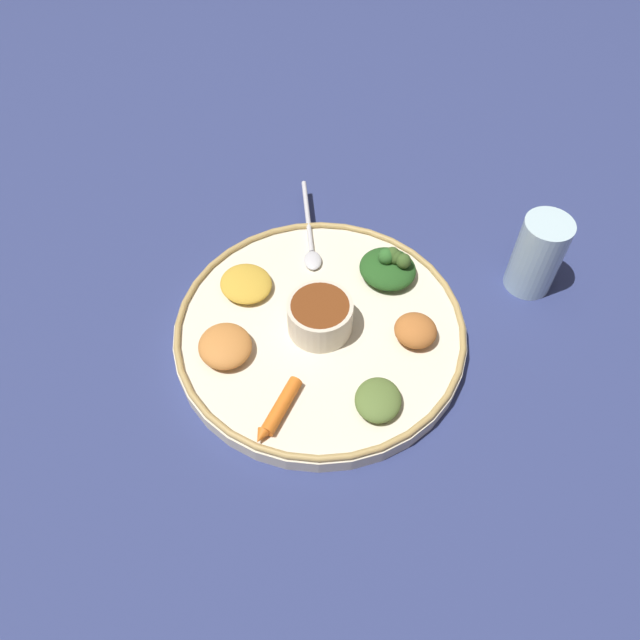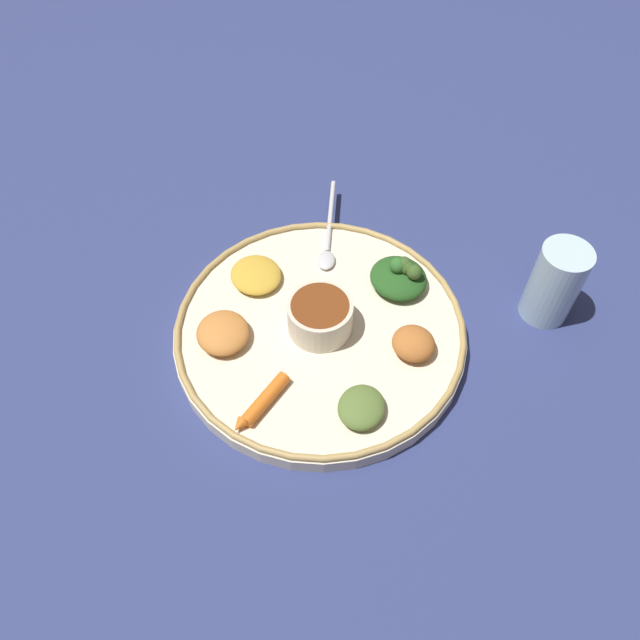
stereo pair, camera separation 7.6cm
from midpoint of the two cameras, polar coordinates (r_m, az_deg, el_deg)
name	(u,v)px [view 2 (the right image)]	position (r m, az deg, el deg)	size (l,w,h in m)	color
ground_plane	(320,337)	(0.79, 2.75, -1.78)	(2.40, 2.40, 0.00)	navy
platter	(320,332)	(0.78, 2.78, -1.32)	(0.37, 0.37, 0.02)	beige
platter_rim	(320,326)	(0.77, 2.82, -0.72)	(0.36, 0.36, 0.01)	tan
center_bowl	(320,316)	(0.75, 2.88, 0.22)	(0.08, 0.08, 0.04)	beige
spoon	(328,238)	(0.87, 3.30, 7.44)	(0.10, 0.16, 0.01)	silver
greens_pile	(400,276)	(0.81, 10.04, 3.86)	(0.09, 0.09, 0.04)	#23511E
carrot_near_spoon	(262,403)	(0.70, -2.28, -7.88)	(0.02, 0.09, 0.02)	orange
mound_collards	(361,407)	(0.70, 6.98, -8.24)	(0.06, 0.05, 0.02)	#567033
mound_chickpea	(413,343)	(0.75, 11.50, -2.33)	(0.05, 0.05, 0.03)	#B2662D
mound_lentil_yellow	(256,275)	(0.81, -3.30, 4.02)	(0.07, 0.07, 0.02)	gold
mound_squash	(223,333)	(0.75, -6.15, -1.37)	(0.06, 0.07, 0.03)	#C67A38
drinking_glass	(553,287)	(0.84, 23.16, 2.62)	(0.06, 0.06, 0.11)	silver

